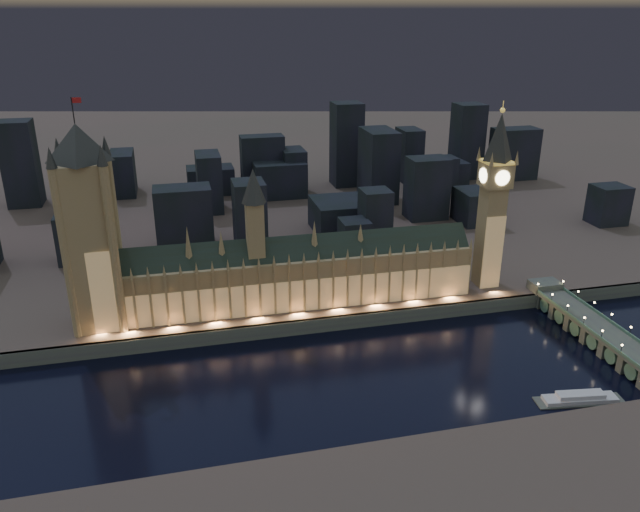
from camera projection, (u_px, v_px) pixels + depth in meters
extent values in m
plane|color=black|center=(337.00, 372.00, 297.00)|extent=(2000.00, 2000.00, 0.00)
cube|color=#4A4339|center=(228.00, 146.00, 765.44)|extent=(2000.00, 960.00, 8.00)
cube|color=#45434B|center=(317.00, 325.00, 332.58)|extent=(2000.00, 2.50, 8.00)
cube|color=#967F53|center=(293.00, 281.00, 343.08)|extent=(200.17, 21.83, 28.00)
cube|color=tan|center=(297.00, 296.00, 335.66)|extent=(200.00, 0.50, 18.00)
cube|color=black|center=(293.00, 252.00, 336.80)|extent=(200.14, 18.10, 16.26)
cube|color=#967F53|center=(255.00, 232.00, 327.66)|extent=(9.00, 9.00, 32.00)
cone|color=#2C2E2E|center=(253.00, 186.00, 318.43)|extent=(13.00, 13.00, 18.00)
cube|color=#967F53|center=(102.00, 308.00, 311.82)|extent=(1.20, 1.20, 28.00)
cone|color=#967F53|center=(97.00, 276.00, 306.09)|extent=(2.00, 2.00, 6.00)
cube|color=#967F53|center=(118.00, 306.00, 313.56)|extent=(1.20, 1.20, 28.00)
cone|color=#967F53|center=(114.00, 275.00, 307.82)|extent=(2.00, 2.00, 6.00)
cube|color=#967F53|center=(135.00, 304.00, 315.29)|extent=(1.20, 1.20, 28.00)
cone|color=#967F53|center=(131.00, 273.00, 309.56)|extent=(2.00, 2.00, 6.00)
cube|color=#967F53|center=(151.00, 303.00, 317.03)|extent=(1.20, 1.20, 28.00)
cone|color=#967F53|center=(148.00, 272.00, 311.29)|extent=(2.00, 2.00, 6.00)
cube|color=#967F53|center=(167.00, 301.00, 318.76)|extent=(1.20, 1.20, 28.00)
cone|color=#967F53|center=(164.00, 270.00, 313.02)|extent=(2.00, 2.00, 6.00)
cube|color=#967F53|center=(183.00, 300.00, 320.49)|extent=(1.20, 1.20, 28.00)
cone|color=#967F53|center=(180.00, 269.00, 314.76)|extent=(2.00, 2.00, 6.00)
cube|color=#967F53|center=(199.00, 298.00, 322.23)|extent=(1.20, 1.20, 28.00)
cone|color=#967F53|center=(196.00, 267.00, 316.49)|extent=(2.00, 2.00, 6.00)
cube|color=#967F53|center=(214.00, 297.00, 323.96)|extent=(1.20, 1.20, 28.00)
cone|color=#967F53|center=(212.00, 266.00, 318.22)|extent=(2.00, 2.00, 6.00)
cube|color=#967F53|center=(230.00, 295.00, 325.69)|extent=(1.20, 1.20, 28.00)
cone|color=#967F53|center=(228.00, 265.00, 319.96)|extent=(2.00, 2.00, 6.00)
cube|color=#967F53|center=(245.00, 293.00, 327.43)|extent=(1.20, 1.20, 28.00)
cone|color=#967F53|center=(243.00, 263.00, 321.69)|extent=(2.00, 2.00, 6.00)
cube|color=#967F53|center=(260.00, 292.00, 329.16)|extent=(1.20, 1.20, 28.00)
cone|color=#967F53|center=(259.00, 262.00, 323.43)|extent=(2.00, 2.00, 6.00)
cube|color=#967F53|center=(275.00, 291.00, 330.90)|extent=(1.20, 1.20, 28.00)
cone|color=#967F53|center=(274.00, 260.00, 325.16)|extent=(2.00, 2.00, 6.00)
cube|color=#967F53|center=(290.00, 289.00, 332.63)|extent=(1.20, 1.20, 28.00)
cone|color=#967F53|center=(289.00, 259.00, 326.89)|extent=(2.00, 2.00, 6.00)
cube|color=#967F53|center=(304.00, 288.00, 334.36)|extent=(1.20, 1.20, 28.00)
cone|color=#967F53|center=(304.00, 258.00, 328.63)|extent=(2.00, 2.00, 6.00)
cube|color=#967F53|center=(319.00, 286.00, 336.10)|extent=(1.20, 1.20, 28.00)
cone|color=#967F53|center=(319.00, 257.00, 330.36)|extent=(2.00, 2.00, 6.00)
cube|color=#967F53|center=(333.00, 285.00, 337.83)|extent=(1.20, 1.20, 28.00)
cone|color=#967F53|center=(333.00, 255.00, 332.10)|extent=(2.00, 2.00, 6.00)
cube|color=#967F53|center=(347.00, 283.00, 339.56)|extent=(1.20, 1.20, 28.00)
cone|color=#967F53|center=(348.00, 254.00, 333.83)|extent=(2.00, 2.00, 6.00)
cube|color=#967F53|center=(362.00, 282.00, 341.30)|extent=(1.20, 1.20, 28.00)
cone|color=#967F53|center=(362.00, 253.00, 335.56)|extent=(2.00, 2.00, 6.00)
cube|color=#967F53|center=(375.00, 281.00, 343.03)|extent=(1.20, 1.20, 28.00)
cone|color=#967F53|center=(376.00, 251.00, 337.30)|extent=(2.00, 2.00, 6.00)
cube|color=#967F53|center=(389.00, 279.00, 344.77)|extent=(1.20, 1.20, 28.00)
cone|color=#967F53|center=(390.00, 250.00, 339.03)|extent=(2.00, 2.00, 6.00)
cube|color=#967F53|center=(403.00, 278.00, 346.50)|extent=(1.20, 1.20, 28.00)
cone|color=#967F53|center=(404.00, 249.00, 340.76)|extent=(2.00, 2.00, 6.00)
cube|color=#967F53|center=(416.00, 276.00, 348.23)|extent=(1.20, 1.20, 28.00)
cone|color=#967F53|center=(418.00, 248.00, 342.50)|extent=(2.00, 2.00, 6.00)
cube|color=#967F53|center=(430.00, 275.00, 349.97)|extent=(1.20, 1.20, 28.00)
cone|color=#967F53|center=(431.00, 247.00, 344.23)|extent=(2.00, 2.00, 6.00)
cube|color=#967F53|center=(443.00, 274.00, 351.70)|extent=(1.20, 1.20, 28.00)
cone|color=#967F53|center=(445.00, 245.00, 345.97)|extent=(2.00, 2.00, 6.00)
cube|color=#967F53|center=(456.00, 273.00, 353.44)|extent=(1.20, 1.20, 28.00)
cone|color=#967F53|center=(458.00, 244.00, 347.70)|extent=(2.00, 2.00, 6.00)
cube|color=#967F53|center=(469.00, 271.00, 355.17)|extent=(1.20, 1.20, 28.00)
cone|color=#967F53|center=(471.00, 243.00, 349.43)|extent=(2.00, 2.00, 6.00)
cone|color=#967F53|center=(188.00, 243.00, 321.18)|extent=(4.40, 4.40, 18.00)
cone|color=#967F53|center=(221.00, 244.00, 325.61)|extent=(4.40, 4.40, 14.00)
cone|color=#967F53|center=(314.00, 234.00, 336.07)|extent=(4.40, 4.40, 16.00)
cone|color=#967F53|center=(360.00, 234.00, 342.45)|extent=(4.40, 4.40, 12.00)
cube|color=#967F53|center=(93.00, 247.00, 310.37)|extent=(24.67, 24.67, 85.91)
cube|color=tan|center=(96.00, 294.00, 307.99)|extent=(22.00, 0.50, 44.00)
cone|color=#2C2E2E|center=(78.00, 143.00, 291.19)|extent=(31.68, 31.68, 18.00)
cylinder|color=black|center=(73.00, 110.00, 285.65)|extent=(0.50, 0.50, 12.00)
cube|color=#AD1A1D|center=(76.00, 100.00, 284.46)|extent=(4.00, 0.15, 2.50)
cylinder|color=#967F53|center=(66.00, 257.00, 298.05)|extent=(4.40, 4.40, 85.91)
cone|color=#2C2E2E|center=(50.00, 158.00, 280.34)|extent=(5.20, 5.20, 10.00)
cylinder|color=#967F53|center=(72.00, 241.00, 317.93)|extent=(4.40, 4.40, 85.91)
cone|color=#2C2E2E|center=(57.00, 148.00, 300.22)|extent=(5.20, 5.20, 10.00)
cylinder|color=#967F53|center=(114.00, 253.00, 302.82)|extent=(4.40, 4.40, 85.91)
cone|color=#2C2E2E|center=(101.00, 155.00, 285.11)|extent=(5.20, 5.20, 10.00)
cylinder|color=#967F53|center=(117.00, 238.00, 322.70)|extent=(4.40, 4.40, 85.91)
cone|color=#2C2E2E|center=(105.00, 146.00, 304.99)|extent=(5.20, 5.20, 10.00)
cube|color=#967F53|center=(489.00, 236.00, 362.40)|extent=(12.13, 12.13, 59.99)
cube|color=tan|center=(493.00, 253.00, 359.75)|extent=(12.00, 0.50, 44.00)
cube|color=#967F53|center=(496.00, 175.00, 348.80)|extent=(15.00, 15.00, 13.68)
cube|color=#F2C64C|center=(497.00, 162.00, 346.05)|extent=(15.75, 15.75, 1.20)
cone|color=#2C2E2E|center=(500.00, 137.00, 341.03)|extent=(18.00, 18.00, 26.00)
sphere|color=#F2C64C|center=(503.00, 110.00, 335.67)|extent=(2.80, 2.80, 2.80)
cylinder|color=#F2C64C|center=(503.00, 106.00, 334.75)|extent=(0.40, 0.40, 5.00)
cylinder|color=#FFF2BF|center=(503.00, 178.00, 341.80)|extent=(8.40, 0.50, 8.40)
cylinder|color=#FFF2BF|center=(489.00, 171.00, 355.80)|extent=(8.40, 0.50, 8.40)
cylinder|color=#FFF2BF|center=(483.00, 175.00, 347.12)|extent=(0.50, 8.40, 8.40)
cylinder|color=#FFF2BF|center=(508.00, 174.00, 350.48)|extent=(0.50, 8.40, 8.40)
cone|color=#967F53|center=(492.00, 159.00, 336.39)|extent=(2.60, 2.60, 8.00)
cone|color=#967F53|center=(479.00, 153.00, 349.95)|extent=(2.60, 2.60, 8.00)
cone|color=#967F53|center=(517.00, 158.00, 339.64)|extent=(2.60, 2.60, 8.00)
cone|color=#967F53|center=(503.00, 152.00, 353.20)|extent=(2.60, 2.60, 8.00)
cube|color=#45434B|center=(606.00, 332.00, 314.31)|extent=(16.94, 100.00, 1.60)
cube|color=#426153|center=(592.00, 331.00, 312.05)|extent=(0.80, 100.00, 1.60)
cube|color=#426153|center=(620.00, 328.00, 315.54)|extent=(0.80, 100.00, 1.60)
cube|color=#45434B|center=(544.00, 289.00, 364.29)|extent=(16.94, 12.00, 9.50)
cube|color=#45434B|center=(633.00, 363.00, 296.85)|extent=(15.24, 4.00, 9.50)
cylinder|color=black|center=(621.00, 349.00, 292.02)|extent=(0.30, 0.30, 4.40)
sphere|color=#FFD88C|center=(622.00, 345.00, 291.17)|extent=(1.00, 1.00, 1.00)
cube|color=#45434B|center=(613.00, 348.00, 309.76)|extent=(15.24, 4.00, 9.50)
cylinder|color=black|center=(602.00, 335.00, 304.93)|extent=(0.30, 0.30, 4.40)
sphere|color=#FFD88C|center=(603.00, 331.00, 304.08)|extent=(1.00, 1.00, 1.00)
cylinder|color=black|center=(630.00, 331.00, 308.42)|extent=(0.30, 0.30, 4.40)
sphere|color=#FFD88C|center=(631.00, 327.00, 307.58)|extent=(1.00, 1.00, 1.00)
cube|color=#45434B|center=(595.00, 334.00, 322.67)|extent=(15.24, 4.00, 9.50)
cylinder|color=black|center=(584.00, 322.00, 317.84)|extent=(0.30, 0.30, 4.40)
sphere|color=#FFD88C|center=(585.00, 318.00, 316.99)|extent=(1.00, 1.00, 1.00)
cylinder|color=black|center=(611.00, 318.00, 321.33)|extent=(0.30, 0.30, 4.40)
sphere|color=#FFD88C|center=(612.00, 314.00, 320.49)|extent=(1.00, 1.00, 1.00)
cube|color=#45434B|center=(578.00, 322.00, 335.58)|extent=(15.24, 4.00, 9.50)
cylinder|color=black|center=(567.00, 309.00, 330.75)|extent=(0.30, 0.30, 4.40)
sphere|color=#FFD88C|center=(568.00, 306.00, 329.90)|extent=(1.00, 1.00, 1.00)
cylinder|color=black|center=(594.00, 306.00, 334.24)|extent=(0.30, 0.30, 4.40)
sphere|color=#FFD88C|center=(595.00, 302.00, 333.39)|extent=(1.00, 1.00, 1.00)
cube|color=#45434B|center=(563.00, 310.00, 348.49)|extent=(15.24, 4.00, 9.50)
cylinder|color=black|center=(552.00, 298.00, 343.66)|extent=(0.30, 0.30, 4.40)
sphere|color=#FFD88C|center=(552.00, 294.00, 342.81)|extent=(1.00, 1.00, 1.00)
cylinder|color=black|center=(578.00, 295.00, 347.15)|extent=(0.30, 0.30, 4.40)
sphere|color=#FFD88C|center=(578.00, 292.00, 346.30)|extent=(1.00, 1.00, 1.00)
cube|color=#45434B|center=(548.00, 299.00, 361.40)|extent=(15.24, 4.00, 9.50)
cylinder|color=black|center=(538.00, 288.00, 356.57)|extent=(0.30, 0.30, 4.40)
sphere|color=#FFD88C|center=(538.00, 284.00, 355.72)|extent=(1.00, 1.00, 1.00)
cylinder|color=black|center=(563.00, 285.00, 360.06)|extent=(0.30, 0.30, 4.40)
sphere|color=#FFD88C|center=(563.00, 281.00, 359.21)|extent=(1.00, 1.00, 1.00)
cylinder|color=#426153|center=(623.00, 354.00, 303.18)|extent=(14.90, 8.00, 8.00)
cylinder|color=#426153|center=(604.00, 340.00, 316.09)|extent=(14.90, 8.00, 8.00)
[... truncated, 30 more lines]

